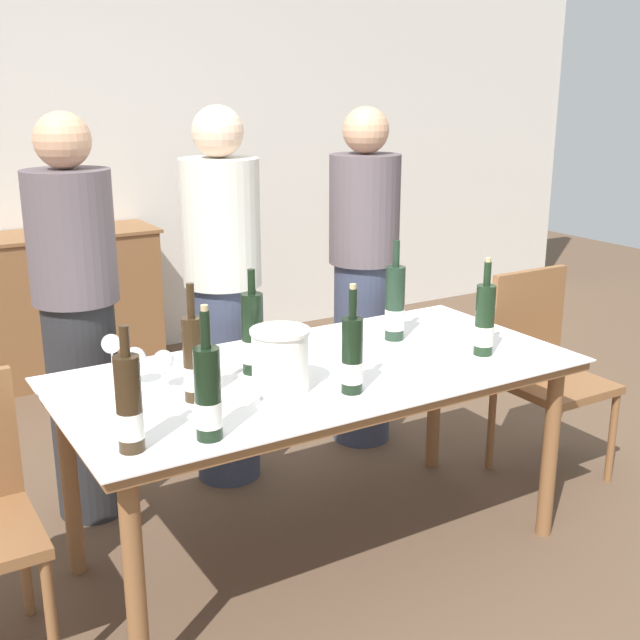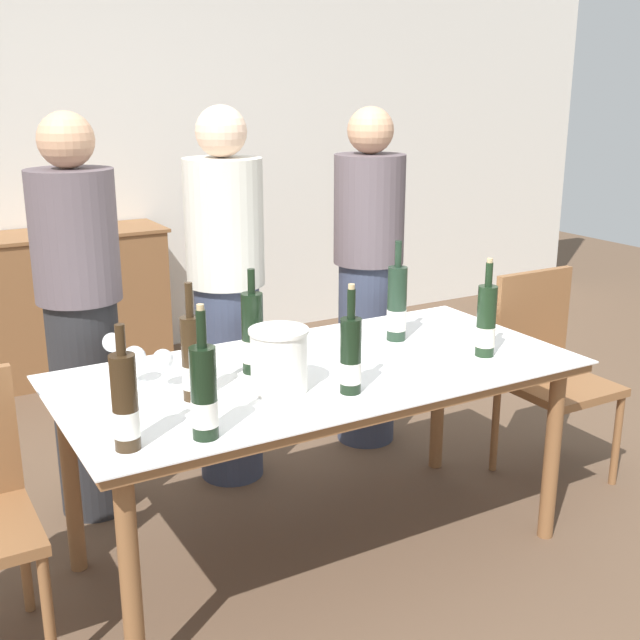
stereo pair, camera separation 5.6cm
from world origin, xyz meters
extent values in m
plane|color=brown|center=(0.00, 0.00, 0.00)|extent=(12.00, 12.00, 0.00)
cube|color=silver|center=(0.00, 2.74, 1.40)|extent=(8.00, 0.10, 2.80)
cube|color=brown|center=(-0.47, 2.45, 0.43)|extent=(1.41, 0.44, 0.86)
cube|color=brown|center=(-0.47, 2.45, 0.87)|extent=(1.46, 0.46, 0.02)
cylinder|color=brown|center=(-0.82, -0.35, 0.35)|extent=(0.06, 0.06, 0.70)
cylinder|color=brown|center=(0.82, -0.35, 0.35)|extent=(0.06, 0.06, 0.70)
cylinder|color=brown|center=(-0.82, 0.35, 0.35)|extent=(0.06, 0.06, 0.70)
cylinder|color=brown|center=(0.82, 0.35, 0.35)|extent=(0.06, 0.06, 0.70)
cube|color=brown|center=(0.00, 0.00, 0.71)|extent=(1.81, 0.86, 0.04)
cube|color=white|center=(0.00, 0.00, 0.74)|extent=(1.84, 0.89, 0.01)
cylinder|color=white|center=(-0.22, -0.12, 0.84)|extent=(0.19, 0.19, 0.21)
cylinder|color=white|center=(-0.22, -0.12, 0.94)|extent=(0.20, 0.20, 0.01)
cylinder|color=black|center=(0.60, -0.18, 0.87)|extent=(0.07, 0.07, 0.27)
cylinder|color=silver|center=(0.60, -0.18, 0.81)|extent=(0.07, 0.07, 0.07)
cylinder|color=black|center=(0.60, -0.18, 1.05)|extent=(0.03, 0.03, 0.09)
cylinder|color=tan|center=(0.60, -0.18, 1.10)|extent=(0.02, 0.02, 0.02)
cylinder|color=black|center=(-0.03, -0.25, 0.86)|extent=(0.07, 0.07, 0.25)
cylinder|color=white|center=(-0.03, -0.25, 0.81)|extent=(0.07, 0.07, 0.07)
cylinder|color=black|center=(-0.03, -0.25, 1.04)|extent=(0.03, 0.03, 0.10)
cylinder|color=tan|center=(-0.03, -0.25, 1.10)|extent=(0.02, 0.02, 0.02)
cylinder|color=#332314|center=(-0.50, -0.05, 0.88)|extent=(0.07, 0.07, 0.27)
cylinder|color=silver|center=(-0.50, -0.05, 0.82)|extent=(0.07, 0.07, 0.08)
cylinder|color=#332314|center=(-0.50, -0.05, 1.07)|extent=(0.02, 0.02, 0.11)
cylinder|color=black|center=(-0.57, -0.34, 0.87)|extent=(0.08, 0.08, 0.27)
cylinder|color=white|center=(-0.57, -0.34, 0.81)|extent=(0.08, 0.08, 0.08)
cylinder|color=black|center=(-0.57, -0.34, 1.06)|extent=(0.03, 0.03, 0.11)
cylinder|color=tan|center=(-0.57, -0.34, 1.13)|extent=(0.02, 0.02, 0.02)
cylinder|color=#332314|center=(-0.79, -0.30, 0.88)|extent=(0.07, 0.07, 0.27)
cylinder|color=white|center=(-0.79, -0.30, 0.82)|extent=(0.07, 0.07, 0.08)
cylinder|color=#332314|center=(-0.79, -0.30, 1.06)|extent=(0.03, 0.03, 0.09)
cylinder|color=#1E3323|center=(0.43, 0.14, 0.89)|extent=(0.08, 0.08, 0.29)
cylinder|color=white|center=(0.43, 0.14, 0.82)|extent=(0.08, 0.08, 0.08)
cylinder|color=#1E3323|center=(0.43, 0.14, 1.08)|extent=(0.03, 0.03, 0.10)
cylinder|color=black|center=(-0.22, 0.09, 0.88)|extent=(0.08, 0.08, 0.28)
cylinder|color=silver|center=(-0.22, 0.09, 0.82)|extent=(0.08, 0.08, 0.08)
cylinder|color=black|center=(-0.22, 0.09, 1.07)|extent=(0.03, 0.03, 0.09)
cylinder|color=white|center=(-0.54, 0.09, 0.74)|extent=(0.07, 0.07, 0.00)
cylinder|color=white|center=(-0.54, 0.09, 0.78)|extent=(0.01, 0.01, 0.07)
sphere|color=white|center=(-0.54, 0.09, 0.84)|extent=(0.07, 0.07, 0.07)
cylinder|color=white|center=(-0.61, 0.18, 0.74)|extent=(0.06, 0.06, 0.00)
cylinder|color=white|center=(-0.61, 0.18, 0.77)|extent=(0.01, 0.01, 0.06)
sphere|color=white|center=(-0.61, 0.18, 0.83)|extent=(0.08, 0.08, 0.08)
cylinder|color=white|center=(-0.64, 0.35, 0.74)|extent=(0.06, 0.06, 0.00)
cylinder|color=white|center=(-0.64, 0.35, 0.78)|extent=(0.01, 0.01, 0.07)
sphere|color=white|center=(-0.64, 0.35, 0.84)|extent=(0.07, 0.07, 0.07)
cylinder|color=brown|center=(-1.03, -0.18, 0.21)|extent=(0.03, 0.03, 0.42)
cylinder|color=brown|center=(-1.03, 0.18, 0.21)|extent=(0.03, 0.03, 0.42)
cylinder|color=brown|center=(1.03, -0.18, 0.21)|extent=(0.03, 0.03, 0.42)
cylinder|color=brown|center=(1.40, -0.18, 0.21)|extent=(0.03, 0.03, 0.42)
cylinder|color=brown|center=(1.03, 0.18, 0.21)|extent=(0.03, 0.03, 0.42)
cylinder|color=brown|center=(1.40, 0.18, 0.21)|extent=(0.03, 0.03, 0.42)
cube|color=brown|center=(1.21, 0.00, 0.44)|extent=(0.42, 0.42, 0.04)
cube|color=brown|center=(1.21, 0.19, 0.69)|extent=(0.42, 0.04, 0.46)
cylinder|color=#262628|center=(-0.64, 0.76, 0.45)|extent=(0.28, 0.28, 0.90)
cylinder|color=#594C51|center=(-0.64, 0.76, 1.15)|extent=(0.33, 0.33, 0.50)
sphere|color=tan|center=(-0.64, 0.76, 1.51)|extent=(0.21, 0.21, 0.21)
cylinder|color=#383F56|center=(-0.03, 0.75, 0.45)|extent=(0.28, 0.28, 0.89)
cylinder|color=beige|center=(-0.03, 0.75, 1.16)|extent=(0.33, 0.33, 0.53)
sphere|color=beige|center=(-0.03, 0.75, 1.53)|extent=(0.21, 0.21, 0.21)
cylinder|color=#383F56|center=(0.71, 0.77, 0.45)|extent=(0.28, 0.28, 0.90)
cylinder|color=#594C51|center=(0.71, 0.77, 1.15)|extent=(0.33, 0.33, 0.50)
sphere|color=tan|center=(0.71, 0.77, 1.51)|extent=(0.21, 0.21, 0.21)
camera|label=1|loc=(-1.39, -2.29, 1.71)|focal=45.00mm
camera|label=2|loc=(-1.34, -2.32, 1.71)|focal=45.00mm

